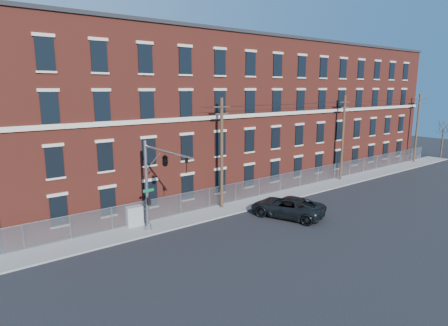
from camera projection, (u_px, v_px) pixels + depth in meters
name	position (u px, v px, depth m)	size (l,w,h in m)	color
ground	(245.00, 231.00, 29.64)	(140.00, 140.00, 0.00)	black
sidewalk	(299.00, 191.00, 40.69)	(65.00, 3.00, 0.12)	gray
mill_building	(246.00, 111.00, 46.06)	(55.30, 14.32, 16.30)	maroon
chain_link_fence	(291.00, 180.00, 41.51)	(59.06, 0.06, 1.85)	#A5A8AD
traffic_signal_mast	(161.00, 169.00, 26.70)	(0.90, 6.75, 7.00)	#9EA0A5
utility_pole_near	(222.00, 152.00, 34.15)	(1.80, 0.28, 10.00)	#463123
utility_pole_mid	(343.00, 136.00, 44.91)	(1.80, 0.28, 10.00)	#463123
utility_pole_far	(417.00, 127.00, 55.67)	(1.80, 0.28, 10.00)	#463123
overhead_wires	(345.00, 104.00, 44.18)	(40.00, 0.62, 0.62)	black
bare_tree	(442.00, 139.00, 59.69)	(1.89, 1.83, 5.81)	#3F3328
pickup_truck	(287.00, 207.00, 32.75)	(2.94, 6.37, 1.77)	black
utility_cabinet	(135.00, 216.00, 30.28)	(1.27, 0.64, 1.59)	gray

